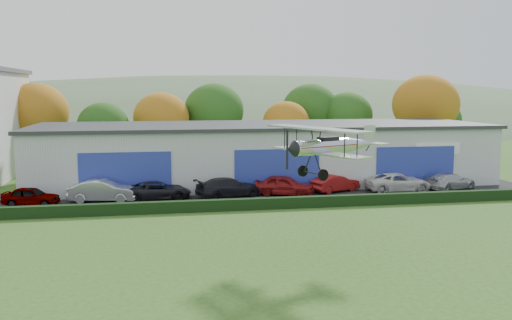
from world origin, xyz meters
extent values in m
plane|color=#2A561B|center=(0.00, 0.00, 0.00)|extent=(300.00, 300.00, 0.00)
cube|color=black|center=(3.00, 21.00, 0.03)|extent=(48.00, 9.00, 0.05)
cube|color=black|center=(3.00, 16.20, 0.40)|extent=(46.00, 0.60, 0.80)
cube|color=#B2B7BC|center=(5.00, 28.00, 2.50)|extent=(40.00, 12.00, 5.00)
cube|color=#2D3033|center=(5.00, 28.00, 5.15)|extent=(40.60, 12.60, 0.30)
cube|color=#29379F|center=(-7.00, 21.95, 1.80)|extent=(7.00, 0.12, 3.60)
cube|color=#29379F|center=(5.00, 21.95, 1.80)|extent=(7.00, 0.12, 3.60)
cube|color=#29379F|center=(17.00, 21.95, 1.80)|extent=(7.00, 0.12, 3.60)
cylinder|color=#3D2614|center=(-17.00, 40.00, 1.57)|extent=(0.36, 0.36, 3.15)
ellipsoid|color=#A26E13|center=(-17.00, 40.00, 6.03)|extent=(6.84, 6.84, 6.16)
cylinder|color=#3D2614|center=(-10.00, 38.00, 1.22)|extent=(0.36, 0.36, 2.45)
ellipsoid|color=#1E4C14|center=(-10.00, 38.00, 4.69)|extent=(5.32, 5.32, 4.79)
cylinder|color=#3D2614|center=(-4.00, 40.00, 1.40)|extent=(0.36, 0.36, 2.80)
ellipsoid|color=#A26E13|center=(-4.00, 40.00, 5.36)|extent=(6.08, 6.08, 5.47)
cylinder|color=#3D2614|center=(2.00, 42.00, 1.57)|extent=(0.36, 0.36, 3.15)
ellipsoid|color=#1E4C14|center=(2.00, 42.00, 6.03)|extent=(6.84, 6.84, 6.16)
cylinder|color=#3D2614|center=(10.00, 40.00, 1.22)|extent=(0.36, 0.36, 2.45)
ellipsoid|color=#A26E13|center=(10.00, 40.00, 4.69)|extent=(5.32, 5.32, 4.79)
cylinder|color=#3D2614|center=(18.00, 42.00, 1.40)|extent=(0.36, 0.36, 2.80)
ellipsoid|color=#1E4C14|center=(18.00, 42.00, 5.36)|extent=(6.08, 6.08, 5.47)
cylinder|color=#3D2614|center=(26.00, 38.00, 1.75)|extent=(0.36, 0.36, 3.50)
ellipsoid|color=#A26E13|center=(26.00, 38.00, 6.70)|extent=(7.60, 7.60, 6.84)
cylinder|color=#3D2614|center=(30.00, 42.00, 1.22)|extent=(0.36, 0.36, 2.45)
ellipsoid|color=#1E4C14|center=(30.00, 42.00, 4.69)|extent=(5.32, 5.32, 4.79)
cylinder|color=#3D2614|center=(14.00, 44.00, 1.57)|extent=(0.36, 0.36, 3.15)
ellipsoid|color=#1E4C14|center=(14.00, 44.00, 6.03)|extent=(6.84, 6.84, 6.16)
ellipsoid|color=#4C6642|center=(20.00, 140.00, -15.40)|extent=(320.00, 196.00, 56.00)
ellipsoid|color=#4C6642|center=(90.00, 140.00, -9.90)|extent=(240.00, 126.00, 36.00)
imported|color=gray|center=(-13.60, 20.17, 0.73)|extent=(4.23, 2.36, 1.36)
imported|color=silver|center=(-8.59, 20.68, 0.88)|extent=(5.23, 2.47, 1.66)
imported|color=black|center=(-4.55, 20.78, 0.74)|extent=(5.10, 2.60, 1.38)
imported|color=black|center=(0.87, 20.82, 0.81)|extent=(5.65, 3.63, 1.52)
imported|color=maroon|center=(5.31, 20.77, 0.85)|extent=(5.06, 3.54, 1.60)
imported|color=maroon|center=(9.78, 21.52, 0.75)|extent=(4.50, 3.06, 1.41)
imported|color=silver|center=(14.96, 20.74, 0.80)|extent=(5.45, 2.57, 1.51)
imported|color=silver|center=(19.52, 20.68, 0.76)|extent=(5.31, 3.64, 1.43)
cylinder|color=silver|center=(3.43, 4.90, 5.55)|extent=(3.36, 2.05, 0.79)
cone|color=silver|center=(5.84, 5.94, 5.55)|extent=(2.08, 1.49, 0.79)
cone|color=black|center=(1.71, 4.15, 5.55)|extent=(0.72, 0.90, 0.79)
cube|color=#992A13|center=(3.67, 5.00, 5.60)|extent=(3.69, 2.20, 0.05)
cube|color=black|center=(3.83, 5.07, 5.92)|extent=(1.17, 0.90, 0.22)
cube|color=silver|center=(3.27, 4.83, 5.29)|extent=(3.52, 6.21, 0.09)
cube|color=silver|center=(3.11, 4.76, 6.47)|extent=(3.74, 6.57, 0.09)
cylinder|color=black|center=(3.82, 2.58, 5.88)|extent=(0.07, 0.07, 1.14)
cylinder|color=black|center=(4.54, 2.90, 5.88)|extent=(0.07, 0.07, 1.14)
cylinder|color=black|center=(2.00, 6.75, 5.88)|extent=(0.07, 0.07, 1.14)
cylinder|color=black|center=(2.72, 7.07, 5.88)|extent=(0.07, 0.07, 1.14)
cylinder|color=black|center=(3.23, 4.48, 6.16)|extent=(0.12, 0.19, 0.65)
cylinder|color=black|center=(2.99, 5.04, 6.16)|extent=(0.12, 0.19, 0.65)
cylinder|color=black|center=(3.10, 4.35, 4.81)|extent=(0.30, 0.58, 1.07)
cylinder|color=black|center=(2.80, 5.03, 4.81)|extent=(0.30, 0.58, 1.07)
cylinder|color=black|center=(2.95, 4.69, 4.28)|extent=(0.72, 1.55, 0.06)
cylinder|color=black|center=(3.26, 3.97, 4.28)|extent=(0.56, 0.34, 0.56)
cylinder|color=black|center=(2.63, 5.41, 4.28)|extent=(0.56, 0.34, 0.56)
cylinder|color=black|center=(6.40, 6.19, 5.33)|extent=(0.32, 0.18, 0.37)
cube|color=silver|center=(6.40, 6.19, 5.60)|extent=(1.63, 2.40, 0.05)
cube|color=silver|center=(6.48, 6.22, 6.03)|extent=(0.74, 0.36, 0.96)
cube|color=black|center=(1.49, 4.05, 5.55)|extent=(0.09, 0.12, 1.92)
camera|label=1|loc=(-4.63, -21.29, 8.35)|focal=38.78mm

